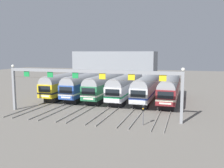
# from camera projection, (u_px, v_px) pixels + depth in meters

# --- Properties ---
(ground_plane) EXTENTS (160.00, 160.00, 0.00)m
(ground_plane) POSITION_uv_depth(u_px,v_px,m) (116.00, 99.00, 46.83)
(ground_plane) COLOR slate
(track_bed) EXTENTS (21.53, 70.00, 0.15)m
(track_bed) POSITION_uv_depth(u_px,v_px,m) (135.00, 86.00, 62.91)
(track_bed) COLOR gray
(track_bed) RESTS_ON ground
(commuter_train_yellow) EXTENTS (2.88, 18.06, 5.05)m
(commuter_train_yellow) POSITION_uv_depth(u_px,v_px,m) (69.00, 83.00, 49.47)
(commuter_train_yellow) COLOR gold
(commuter_train_yellow) RESTS_ON ground
(commuter_train_blue) EXTENTS (2.88, 18.06, 5.05)m
(commuter_train_blue) POSITION_uv_depth(u_px,v_px,m) (87.00, 83.00, 48.28)
(commuter_train_blue) COLOR #284C9E
(commuter_train_blue) RESTS_ON ground
(commuter_train_green) EXTENTS (2.88, 18.06, 5.05)m
(commuter_train_green) POSITION_uv_depth(u_px,v_px,m) (106.00, 84.00, 47.08)
(commuter_train_green) COLOR #236B42
(commuter_train_green) RESTS_ON ground
(commuter_train_white) EXTENTS (2.88, 18.06, 5.05)m
(commuter_train_white) POSITION_uv_depth(u_px,v_px,m) (127.00, 85.00, 45.89)
(commuter_train_white) COLOR white
(commuter_train_white) RESTS_ON ground
(commuter_train_silver) EXTENTS (2.88, 18.06, 4.77)m
(commuter_train_silver) POSITION_uv_depth(u_px,v_px,m) (148.00, 86.00, 44.69)
(commuter_train_silver) COLOR silver
(commuter_train_silver) RESTS_ON ground
(commuter_train_maroon) EXTENTS (2.88, 18.06, 4.77)m
(commuter_train_maroon) POSITION_uv_depth(u_px,v_px,m) (170.00, 87.00, 43.50)
(commuter_train_maroon) COLOR maroon
(commuter_train_maroon) RESTS_ON ground
(catenary_gantry) EXTENTS (25.26, 0.44, 6.97)m
(catenary_gantry) POSITION_uv_depth(u_px,v_px,m) (89.00, 78.00, 33.38)
(catenary_gantry) COLOR gray
(catenary_gantry) RESTS_ON ground
(yard_signal_mast) EXTENTS (0.28, 0.35, 2.44)m
(yard_signal_mast) POSITION_uv_depth(u_px,v_px,m) (143.00, 112.00, 29.39)
(yard_signal_mast) COLOR #59595E
(yard_signal_mast) RESTS_ON ground
(maintenance_building) EXTENTS (26.13, 10.00, 9.13)m
(maintenance_building) POSITION_uv_depth(u_px,v_px,m) (115.00, 65.00, 79.67)
(maintenance_building) COLOR gray
(maintenance_building) RESTS_ON ground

